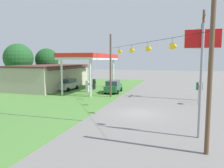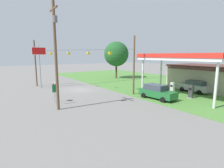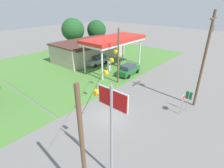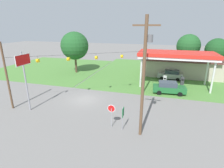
# 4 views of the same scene
# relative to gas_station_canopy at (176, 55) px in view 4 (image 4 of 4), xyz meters

# --- Properties ---
(ground_plane) EXTENTS (160.00, 160.00, 0.00)m
(ground_plane) POSITION_rel_gas_station_canopy_xyz_m (-12.22, -9.66, -5.32)
(ground_plane) COLOR slate
(grass_verge_station_corner) EXTENTS (36.00, 28.00, 0.04)m
(grass_verge_station_corner) POSITION_rel_gas_station_canopy_xyz_m (2.00, 8.30, -5.30)
(grass_verge_station_corner) COLOR #4C7F38
(grass_verge_station_corner) RESTS_ON ground
(grass_verge_opposite_corner) EXTENTS (24.00, 24.00, 0.04)m
(grass_verge_opposite_corner) POSITION_rel_gas_station_canopy_xyz_m (-28.22, 6.34, -5.30)
(grass_verge_opposite_corner) COLOR #4C7F38
(grass_verge_opposite_corner) RESTS_ON ground
(gas_station_canopy) EXTENTS (12.17, 5.61, 5.83)m
(gas_station_canopy) POSITION_rel_gas_station_canopy_xyz_m (0.00, 0.00, 0.00)
(gas_station_canopy) COLOR silver
(gas_station_canopy) RESTS_ON ground
(gas_station_store) EXTENTS (15.38, 8.59, 4.00)m
(gas_station_store) POSITION_rel_gas_station_canopy_xyz_m (1.48, 8.28, -3.30)
(gas_station_store) COLOR #B2A893
(gas_station_store) RESTS_ON ground
(fuel_pump_near) EXTENTS (0.71, 0.56, 1.75)m
(fuel_pump_near) POSITION_rel_gas_station_canopy_xyz_m (-1.44, -0.00, -4.48)
(fuel_pump_near) COLOR gray
(fuel_pump_near) RESTS_ON ground
(fuel_pump_far) EXTENTS (0.71, 0.56, 1.75)m
(fuel_pump_far) POSITION_rel_gas_station_canopy_xyz_m (1.44, -0.00, -4.48)
(fuel_pump_far) COLOR gray
(fuel_pump_far) RESTS_ON ground
(car_at_pumps_front) EXTENTS (4.94, 2.39, 1.88)m
(car_at_pumps_front) POSITION_rel_gas_station_canopy_xyz_m (-0.84, -3.94, -4.35)
(car_at_pumps_front) COLOR #1E602D
(car_at_pumps_front) RESTS_ON ground
(car_at_pumps_rear) EXTENTS (4.69, 2.26, 1.85)m
(car_at_pumps_rear) POSITION_rel_gas_station_canopy_xyz_m (-0.38, 3.93, -4.36)
(car_at_pumps_rear) COLOR #9E9EA3
(car_at_pumps_rear) RESTS_ON ground
(stop_sign_roadside) EXTENTS (0.80, 0.08, 2.50)m
(stop_sign_roadside) POSITION_rel_gas_station_canopy_xyz_m (-6.63, -15.35, -3.50)
(stop_sign_roadside) COLOR #99999E
(stop_sign_roadside) RESTS_ON ground
(stop_sign_overhead) EXTENTS (0.22, 2.25, 7.21)m
(stop_sign_overhead) POSITION_rel_gas_station_canopy_xyz_m (-17.31, -14.48, -0.13)
(stop_sign_overhead) COLOR gray
(stop_sign_overhead) RESTS_ON ground
(route_sign) EXTENTS (0.10, 0.70, 2.40)m
(route_sign) POSITION_rel_gas_station_canopy_xyz_m (-5.40, -15.53, -3.61)
(route_sign) COLOR gray
(route_sign) RESTS_ON ground
(utility_pole_main) EXTENTS (2.20, 0.44, 10.77)m
(utility_pole_main) POSITION_rel_gas_station_canopy_xyz_m (-3.57, -15.83, 0.68)
(utility_pole_main) COLOR brown
(utility_pole_main) RESTS_ON ground
(signal_span_gantry) EXTENTS (15.52, 10.24, 8.24)m
(signal_span_gantry) POSITION_rel_gas_station_canopy_xyz_m (-12.22, -9.67, -0.81)
(signal_span_gantry) COLOR brown
(signal_span_gantry) RESTS_ON ground
(tree_behind_station) EXTENTS (5.63, 5.63, 8.04)m
(tree_behind_station) POSITION_rel_gas_station_canopy_xyz_m (3.73, 16.62, -0.10)
(tree_behind_station) COLOR #4C3828
(tree_behind_station) RESTS_ON ground
(tree_west_verge) EXTENTS (5.87, 5.87, 8.81)m
(tree_west_verge) POSITION_rel_gas_station_canopy_xyz_m (-20.32, 3.65, 0.54)
(tree_west_verge) COLOR #4C3828
(tree_west_verge) RESTS_ON ground
(tree_far_back) EXTENTS (4.93, 4.93, 7.33)m
(tree_far_back) POSITION_rel_gas_station_canopy_xyz_m (9.37, 14.02, -0.47)
(tree_far_back) COLOR #4C3828
(tree_far_back) RESTS_ON ground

